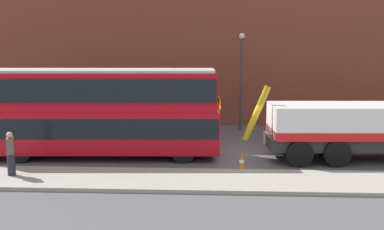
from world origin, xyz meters
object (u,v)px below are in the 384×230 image
(recovery_tow_truck, at_px, (379,122))
(pedestrian_onlooker, at_px, (11,154))
(double_decker_bus, at_px, (98,109))
(traffic_cone_near_bus, at_px, (242,163))
(street_lamp, at_px, (241,73))

(recovery_tow_truck, distance_m, pedestrian_onlooker, 15.64)
(double_decker_bus, xyz_separation_m, traffic_cone_near_bus, (6.43, -2.02, -1.89))
(double_decker_bus, xyz_separation_m, pedestrian_onlooker, (-2.54, -3.61, -1.25))
(pedestrian_onlooker, height_order, traffic_cone_near_bus, pedestrian_onlooker)
(recovery_tow_truck, bearing_deg, double_decker_bus, 177.44)
(recovery_tow_truck, relative_size, pedestrian_onlooker, 5.96)
(recovery_tow_truck, relative_size, double_decker_bus, 0.92)
(double_decker_bus, bearing_deg, pedestrian_onlooker, -127.77)
(pedestrian_onlooker, bearing_deg, street_lamp, 26.81)
(traffic_cone_near_bus, bearing_deg, pedestrian_onlooker, -169.96)
(pedestrian_onlooker, distance_m, traffic_cone_near_bus, 9.13)
(pedestrian_onlooker, height_order, street_lamp, street_lamp)
(street_lamp, bearing_deg, pedestrian_onlooker, -131.58)
(double_decker_bus, height_order, pedestrian_onlooker, double_decker_bus)
(recovery_tow_truck, bearing_deg, street_lamp, 126.75)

